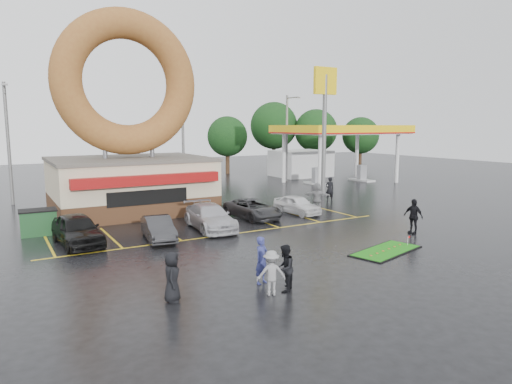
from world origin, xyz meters
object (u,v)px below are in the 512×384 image
streetlight_mid (183,138)px  person_blue (262,260)px  car_dgrey (158,228)px  streetlight_left (8,140)px  putting_green (386,251)px  shell_sign (325,107)px  car_grey (253,209)px  car_white (297,205)px  donut_shop (129,146)px  dumpster (38,223)px  car_black (77,230)px  streetlight_right (287,136)px  gas_station (323,146)px  person_cameraman (413,216)px  car_silver (210,217)px

streetlight_mid → person_blue: (-6.71, -25.05, -3.89)m
car_dgrey → person_blue: bearing=-74.0°
streetlight_left → putting_green: bearing=-57.9°
shell_sign → putting_green: 18.98m
car_grey → car_white: (3.27, -0.25, 0.01)m
donut_shop → car_dgrey: bearing=-96.3°
streetlight_left → dumpster: size_ratio=5.00×
car_black → dumpster: size_ratio=2.51×
donut_shop → streetlight_left: (-7.00, 6.95, 0.32)m
streetlight_left → streetlight_right: 26.08m
donut_shop → car_white: 12.05m
gas_station → streetlight_right: 4.26m
donut_shop → car_dgrey: donut_shop is taller
dumpster → putting_green: (13.79, -11.90, -0.62)m
car_grey → putting_green: size_ratio=1.05×
person_blue → dumpster: size_ratio=0.99×
streetlight_right → car_grey: streetlight_right is taller
gas_station → dumpster: bearing=-157.0°
person_blue → person_cameraman: size_ratio=0.93×
streetlight_mid → streetlight_right: 12.04m
dumpster → donut_shop: bearing=37.5°
streetlight_mid → dumpster: size_ratio=5.00×
streetlight_right → person_blue: bearing=-125.7°
shell_sign → car_dgrey: (-16.97, -7.84, -6.77)m
car_silver → person_cameraman: person_cameraman is taller
shell_sign → car_white: 11.11m
car_black → car_dgrey: car_black is taller
donut_shop → gas_station: donut_shop is taller
car_grey → car_black: bearing=-178.5°
shell_sign → streetlight_mid: shell_sign is taller
putting_green → dumpster: bearing=139.2°
shell_sign → putting_green: bearing=-118.8°
streetlight_left → person_cameraman: streetlight_left is taller
streetlight_left → car_silver: size_ratio=1.85×
car_silver → gas_station: bearing=42.0°
car_dgrey → dumpster: size_ratio=2.05×
streetlight_right → dumpster: bearing=-152.1°
streetlight_left → streetlight_mid: size_ratio=1.00×
car_dgrey → car_silver: 3.47m
streetlight_left → car_black: 15.40m
streetlight_right → car_silver: size_ratio=1.85×
donut_shop → person_cameraman: 18.80m
streetlight_right → car_silver: bearing=-134.7°
car_white → person_cameraman: person_cameraman is taller
donut_shop → putting_green: size_ratio=3.18×
car_grey → dumpster: bearing=165.1°
car_silver → dumpster: size_ratio=2.70×
streetlight_left → car_black: (2.25, -14.70, -4.01)m
streetlight_right → car_white: streetlight_right is taller
shell_sign → streetlight_mid: size_ratio=1.18×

